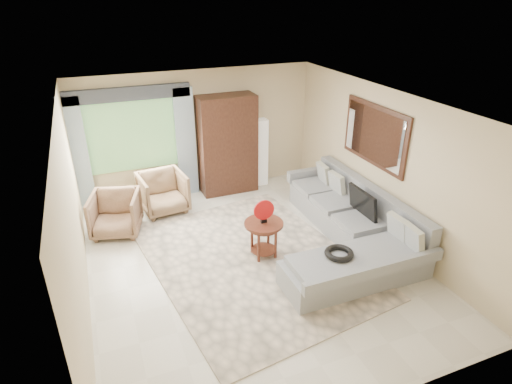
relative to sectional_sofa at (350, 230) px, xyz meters
name	(u,v)px	position (x,y,z in m)	size (l,w,h in m)	color
ground	(250,260)	(-1.78, 0.18, -0.28)	(6.00, 6.00, 0.00)	silver
area_rug	(252,260)	(-1.75, 0.15, -0.27)	(3.00, 4.00, 0.02)	beige
sectional_sofa	(350,230)	(0.00, 0.00, 0.00)	(2.30, 3.46, 0.90)	#92959A
tv_screen	(363,203)	(0.27, 0.08, 0.44)	(0.06, 0.74, 0.48)	black
garden_hose	(339,253)	(-0.78, -0.88, 0.26)	(0.43, 0.43, 0.09)	black
coffee_table	(264,239)	(-1.52, 0.22, 0.05)	(0.64, 0.64, 0.64)	#431D12
red_disc	(264,210)	(-1.52, 0.22, 0.59)	(0.34, 0.34, 0.03)	red
armchair_left	(116,214)	(-3.70, 1.91, 0.10)	(0.82, 0.85, 0.77)	#91674F
armchair_right	(163,193)	(-2.74, 2.45, 0.12)	(0.85, 0.88, 0.80)	brown
potted_plant	(110,201)	(-3.74, 2.72, -0.01)	(0.49, 0.42, 0.54)	#999999
armoire	(227,145)	(-1.23, 2.90, 0.77)	(1.20, 0.55, 2.10)	black
floor_lamp	(261,152)	(-0.43, 2.96, 0.47)	(0.24, 0.24, 1.50)	silver
window	(132,136)	(-3.13, 3.15, 1.12)	(1.80, 0.04, 1.40)	#669E59
curtain_left	(78,156)	(-4.18, 3.06, 0.87)	(0.40, 0.08, 2.30)	#9EB7CC
curtain_right	(186,143)	(-2.08, 3.06, 0.87)	(0.40, 0.08, 2.30)	#9EB7CC
valance	(127,94)	(-3.13, 3.08, 1.97)	(2.40, 0.12, 0.26)	#1E232D
wall_mirror	(374,135)	(0.68, 0.53, 1.47)	(0.05, 1.70, 1.05)	black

